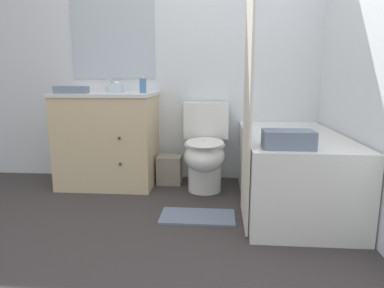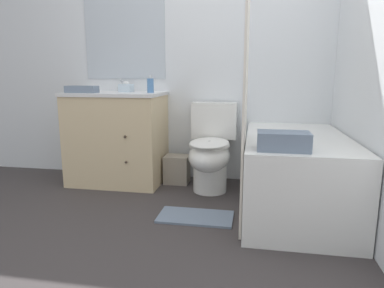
# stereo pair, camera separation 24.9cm
# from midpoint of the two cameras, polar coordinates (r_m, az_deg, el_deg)

# --- Properties ---
(ground_plane) EXTENTS (14.00, 14.00, 0.00)m
(ground_plane) POSITION_cam_midpoint_polar(r_m,az_deg,el_deg) (2.02, -1.89, -18.30)
(ground_plane) COLOR #383333
(wall_back) EXTENTS (8.00, 0.06, 2.50)m
(wall_back) POSITION_cam_midpoint_polar(r_m,az_deg,el_deg) (3.34, 3.89, 15.61)
(wall_back) COLOR silver
(wall_back) RESTS_ON ground_plane
(wall_right) EXTENTS (0.05, 2.56, 2.50)m
(wall_right) POSITION_cam_midpoint_polar(r_m,az_deg,el_deg) (2.65, 29.87, 15.28)
(wall_right) COLOR silver
(wall_right) RESTS_ON ground_plane
(vanity_cabinet) EXTENTS (0.86, 0.59, 0.85)m
(vanity_cabinet) POSITION_cam_midpoint_polar(r_m,az_deg,el_deg) (3.26, -10.18, 1.20)
(vanity_cabinet) COLOR beige
(vanity_cabinet) RESTS_ON ground_plane
(sink_faucet) EXTENTS (0.14, 0.12, 0.12)m
(sink_faucet) POSITION_cam_midpoint_polar(r_m,az_deg,el_deg) (3.41, -9.21, 9.25)
(sink_faucet) COLOR silver
(sink_faucet) RESTS_ON vanity_cabinet
(toilet) EXTENTS (0.41, 0.70, 0.76)m
(toilet) POSITION_cam_midpoint_polar(r_m,az_deg,el_deg) (3.00, 5.52, -1.03)
(toilet) COLOR white
(toilet) RESTS_ON ground_plane
(bathtub) EXTENTS (0.73, 1.37, 0.57)m
(bathtub) POSITION_cam_midpoint_polar(r_m,az_deg,el_deg) (2.72, 19.29, -4.53)
(bathtub) COLOR white
(bathtub) RESTS_ON ground_plane
(shower_curtain) EXTENTS (0.02, 0.53, 1.98)m
(shower_curtain) POSITION_cam_midpoint_polar(r_m,az_deg,el_deg) (2.26, 12.16, 10.91)
(shower_curtain) COLOR silver
(shower_curtain) RESTS_ON ground_plane
(wastebasket) EXTENTS (0.23, 0.19, 0.26)m
(wastebasket) POSITION_cam_midpoint_polar(r_m,az_deg,el_deg) (3.24, -0.33, -4.26)
(wastebasket) COLOR gray
(wastebasket) RESTS_ON ground_plane
(tissue_box) EXTENTS (0.11, 0.11, 0.10)m
(tissue_box) POSITION_cam_midpoint_polar(r_m,az_deg,el_deg) (3.24, -8.75, 9.23)
(tissue_box) COLOR silver
(tissue_box) RESTS_ON vanity_cabinet
(soap_dispenser) EXTENTS (0.06, 0.06, 0.16)m
(soap_dispenser) POSITION_cam_midpoint_polar(r_m,az_deg,el_deg) (3.07, -4.62, 9.77)
(soap_dispenser) COLOR #4C7AB2
(soap_dispenser) RESTS_ON vanity_cabinet
(hand_towel_folded) EXTENTS (0.28, 0.12, 0.06)m
(hand_towel_folded) POSITION_cam_midpoint_polar(r_m,az_deg,el_deg) (3.17, -15.75, 8.76)
(hand_towel_folded) COLOR slate
(hand_towel_folded) RESTS_ON vanity_cabinet
(bath_towel_folded) EXTENTS (0.30, 0.18, 0.11)m
(bath_towel_folded) POSITION_cam_midpoint_polar(r_m,az_deg,el_deg) (2.12, 18.28, 0.44)
(bath_towel_folded) COLOR slate
(bath_towel_folded) RESTS_ON bathtub
(bath_mat) EXTENTS (0.53, 0.29, 0.02)m
(bath_mat) POSITION_cam_midpoint_polar(r_m,az_deg,el_deg) (2.50, 3.51, -12.07)
(bath_mat) COLOR slate
(bath_mat) RESTS_ON ground_plane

